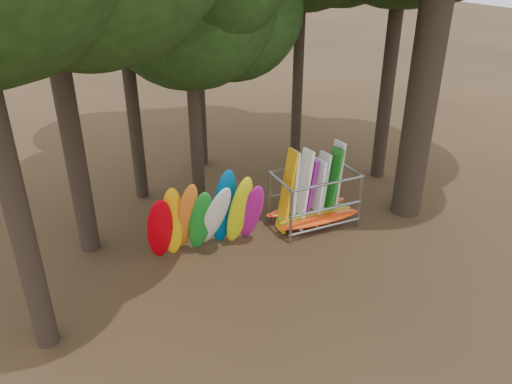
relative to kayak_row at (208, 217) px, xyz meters
name	(u,v)px	position (x,y,z in m)	size (l,w,h in m)	color
ground	(292,248)	(2.45, -0.77, -1.30)	(120.00, 120.00, 0.00)	#47331E
lake	(72,17)	(2.45, 59.23, -1.30)	(160.00, 160.00, 0.00)	gray
kayak_row	(208,217)	(0.00, 0.00, 0.00)	(3.59, 2.00, 3.00)	#CA000B
storage_rack	(314,200)	(3.81, 0.29, -0.40)	(3.08, 1.50, 2.78)	gray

